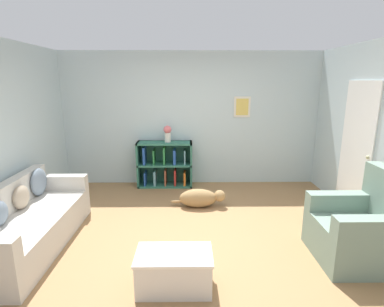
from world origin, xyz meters
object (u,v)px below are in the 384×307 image
Objects in this scene: coffee_table at (174,269)px; couch at (26,224)px; recliner_chair at (362,229)px; dog at (200,198)px; vase at (168,133)px; bookshelf at (165,164)px.

couch is at bearing 157.02° from coffee_table.
couch is 1.93× the size of recliner_chair.
recliner_chair is 1.17× the size of dog.
vase is at bearing 119.75° from dog.
vase reaches higher than bookshelf.
recliner_chair reaches higher than dog.
dog is (-1.81, 1.51, -0.22)m from recliner_chair.
couch is 2.76m from bookshelf.
coffee_table is (-2.15, -0.49, -0.17)m from recliner_chair.
vase reaches higher than coffee_table.
recliner_chair reaches higher than coffee_table.
vase is at bearing 94.78° from coffee_table.
bookshelf is 1.41× the size of coffee_table.
dog is at bearing 80.30° from coffee_table.
recliner_chair is 3.33× the size of vase.
dog is at bearing 140.04° from recliner_chair.
bookshelf is 3.10m from coffee_table.
bookshelf reaches higher than couch.
dog is at bearing 28.32° from couch.
vase reaches higher than couch.
recliner_chair is 2.37m from dog.
recliner_chair is 1.41× the size of coffee_table.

